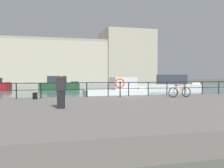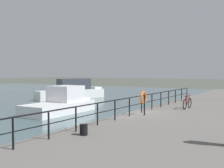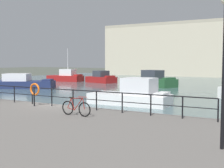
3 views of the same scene
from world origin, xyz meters
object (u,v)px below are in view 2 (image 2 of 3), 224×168
(mooring_bollard, at_px, (84,130))
(moored_small_launch, at_px, (72,91))
(parked_bicycle, at_px, (187,103))
(life_ring_stand, at_px, (144,98))
(moored_red_daysailer, at_px, (61,103))

(mooring_bollard, bearing_deg, moored_small_launch, 40.69)
(parked_bicycle, bearing_deg, life_ring_stand, 163.06)
(moored_small_launch, bearing_deg, parked_bicycle, -96.84)
(mooring_bollard, bearing_deg, life_ring_stand, 1.55)
(life_ring_stand, bearing_deg, moored_red_daysailer, 73.97)
(moored_red_daysailer, height_order, parked_bicycle, moored_red_daysailer)
(moored_red_daysailer, bearing_deg, moored_small_launch, 33.41)
(moored_small_launch, distance_m, moored_red_daysailer, 12.22)
(moored_small_launch, bearing_deg, moored_red_daysailer, -125.34)
(parked_bicycle, distance_m, mooring_bollard, 10.14)
(moored_small_launch, distance_m, life_ring_stand, 19.96)
(mooring_bollard, relative_size, life_ring_stand, 0.31)
(moored_red_daysailer, height_order, life_ring_stand, life_ring_stand)
(moored_small_launch, xyz_separation_m, mooring_bollard, (-18.36, -15.79, 0.08))
(moored_small_launch, height_order, parked_bicycle, moored_small_launch)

